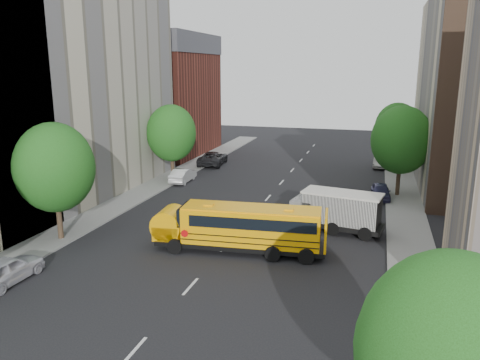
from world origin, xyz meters
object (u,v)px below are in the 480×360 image
at_px(street_tree_1, 55,168).
at_px(parked_car_1, 183,175).
at_px(parked_car_4, 381,191).
at_px(parked_car_5, 381,160).
at_px(street_tree_4, 401,140).
at_px(parked_car_0, 6,270).
at_px(street_tree_5, 397,128).
at_px(school_bus, 239,226).
at_px(street_tree_3, 451,357).
at_px(safari_truck, 335,210).
at_px(parked_car_2, 213,158).
at_px(street_tree_2, 171,133).

bearing_deg(street_tree_1, parked_car_1, 85.39).
bearing_deg(parked_car_4, parked_car_5, 86.50).
relative_size(street_tree_4, parked_car_0, 1.82).
relative_size(street_tree_5, parked_car_0, 1.69).
bearing_deg(parked_car_4, street_tree_1, -144.40).
xyz_separation_m(school_bus, parked_car_5, (8.57, 29.25, -0.87)).
xyz_separation_m(street_tree_3, street_tree_5, (-0.00, 44.00, 0.25)).
relative_size(street_tree_3, safari_truck, 1.02).
relative_size(parked_car_0, parked_car_2, 0.77).
height_order(street_tree_3, safari_truck, street_tree_3).
xyz_separation_m(street_tree_5, safari_truck, (-4.52, -23.01, -3.19)).
xyz_separation_m(street_tree_3, parked_car_1, (-20.60, 31.38, -3.75)).
relative_size(street_tree_5, parked_car_5, 1.56).
distance_m(safari_truck, parked_car_1, 19.16).
distance_m(street_tree_2, street_tree_3, 38.83).
height_order(street_tree_4, parked_car_1, street_tree_4).
height_order(street_tree_1, parked_car_0, street_tree_1).
height_order(street_tree_5, safari_truck, street_tree_5).
relative_size(safari_truck, parked_car_0, 1.57).
bearing_deg(street_tree_3, street_tree_1, 147.53).
distance_m(parked_car_0, parked_car_4, 29.89).
bearing_deg(street_tree_5, parked_car_4, -96.18).
height_order(safari_truck, parked_car_1, safari_truck).
height_order(parked_car_0, parked_car_2, parked_car_2).
xyz_separation_m(parked_car_1, parked_car_5, (19.20, 13.35, 0.08)).
height_order(school_bus, safari_truck, school_bus).
bearing_deg(parked_car_5, school_bus, -103.74).
relative_size(parked_car_1, parked_car_2, 0.74).
distance_m(street_tree_4, parked_car_2, 22.63).
height_order(street_tree_1, street_tree_4, street_tree_4).
distance_m(street_tree_1, parked_car_4, 26.74).
distance_m(street_tree_5, school_bus, 30.37).
distance_m(street_tree_2, parked_car_5, 24.55).
relative_size(street_tree_1, parked_car_0, 1.78).
bearing_deg(parked_car_5, parked_car_2, -164.55).
height_order(street_tree_2, street_tree_5, street_tree_2).
distance_m(street_tree_4, parked_car_0, 32.21).
xyz_separation_m(street_tree_3, parked_car_2, (-20.60, 40.34, -3.65)).
distance_m(parked_car_4, parked_car_5, 14.16).
bearing_deg(parked_car_1, parked_car_0, 87.59).
bearing_deg(parked_car_0, parked_car_5, -116.31).
relative_size(street_tree_3, street_tree_5, 0.95).
relative_size(street_tree_1, street_tree_2, 1.03).
height_order(street_tree_1, parked_car_1, street_tree_1).
distance_m(safari_truck, parked_car_2, 25.17).
xyz_separation_m(street_tree_5, parked_car_0, (-20.60, -36.39, -3.95)).
distance_m(school_bus, parked_car_0, 13.25).
xyz_separation_m(parked_car_0, parked_car_1, (0.00, 23.77, -0.05)).
bearing_deg(school_bus, street_tree_4, 53.74).
bearing_deg(parked_car_2, parked_car_1, 84.53).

